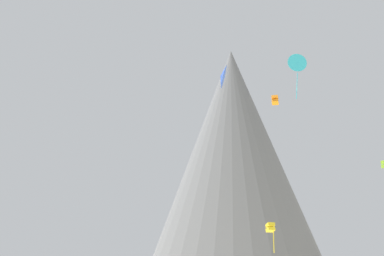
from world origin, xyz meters
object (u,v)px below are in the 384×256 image
(rock_massif, at_px, (230,170))
(kite_cyan_high, at_px, (297,63))
(kite_orange_high, at_px, (275,100))
(kite_yellow_low, at_px, (270,228))
(kite_blue_mid, at_px, (222,77))

(rock_massif, bearing_deg, kite_cyan_high, -88.99)
(kite_orange_high, height_order, kite_yellow_low, kite_orange_high)
(kite_orange_high, bearing_deg, kite_cyan_high, 101.51)
(rock_massif, distance_m, kite_blue_mid, 79.60)
(rock_massif, height_order, kite_cyan_high, rock_massif)
(rock_massif, bearing_deg, kite_blue_mid, -96.94)
(kite_cyan_high, xyz_separation_m, kite_yellow_low, (-6.42, -9.95, -21.55))
(rock_massif, bearing_deg, kite_orange_high, -86.13)
(kite_cyan_high, relative_size, kite_blue_mid, 2.44)
(kite_blue_mid, height_order, kite_yellow_low, kite_blue_mid)
(kite_cyan_high, distance_m, kite_yellow_low, 24.59)
(kite_cyan_high, bearing_deg, kite_yellow_low, 58.08)
(kite_blue_mid, relative_size, kite_orange_high, 1.63)
(kite_blue_mid, xyz_separation_m, kite_yellow_low, (4.38, 0.45, -15.25))
(kite_orange_high, distance_m, kite_yellow_low, 41.53)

